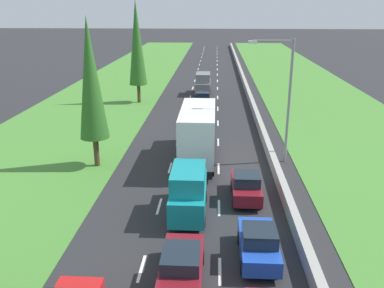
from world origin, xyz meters
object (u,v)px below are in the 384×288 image
at_px(blue_hatchback_right_lane, 258,243).
at_px(black_hatchback_centre_lane, 203,99).
at_px(teal_van_centre_lane, 189,191).
at_px(maroon_hatchback_right_lane_third, 246,186).
at_px(blue_sedan_centre_lane, 201,115).
at_px(poplar_tree_third, 137,43).
at_px(white_box_truck_centre_lane, 198,132).
at_px(poplar_tree_second, 91,80).
at_px(street_light_mast, 285,93).
at_px(maroon_sedan_centre_lane, 181,267).
at_px(grey_van_centre_lane, 203,84).

bearing_deg(blue_hatchback_right_lane, black_hatchback_centre_lane, 96.66).
distance_m(teal_van_centre_lane, maroon_hatchback_right_lane_third, 3.97).
xyz_separation_m(blue_sedan_centre_lane, poplar_tree_third, (-7.75, 8.50, 6.17)).
xyz_separation_m(white_box_truck_centre_lane, poplar_tree_second, (-7.31, -1.70, 4.16)).
bearing_deg(street_light_mast, maroon_sedan_centre_lane, -113.04).
bearing_deg(poplar_tree_second, poplar_tree_third, 91.70).
distance_m(black_hatchback_centre_lane, street_light_mast, 19.02).
bearing_deg(poplar_tree_second, maroon_sedan_centre_lane, -60.93).
bearing_deg(grey_van_centre_lane, black_hatchback_centre_lane, -88.55).
height_order(maroon_hatchback_right_lane_third, poplar_tree_second, poplar_tree_second).
relative_size(white_box_truck_centre_lane, poplar_tree_third, 0.79).
height_order(grey_van_centre_lane, street_light_mast, street_light_mast).
bearing_deg(white_box_truck_centre_lane, black_hatchback_centre_lane, 90.71).
distance_m(white_box_truck_centre_lane, maroon_hatchback_right_lane_third, 7.37).
distance_m(maroon_sedan_centre_lane, maroon_hatchback_right_lane_third, 8.82).
relative_size(maroon_hatchback_right_lane_third, poplar_tree_second, 0.37).
relative_size(blue_hatchback_right_lane, teal_van_centre_lane, 0.80).
xyz_separation_m(maroon_sedan_centre_lane, grey_van_centre_lane, (-0.31, 38.78, 0.59)).
relative_size(teal_van_centre_lane, poplar_tree_third, 0.41).
xyz_separation_m(blue_hatchback_right_lane, poplar_tree_second, (-10.61, 11.06, 5.50)).
bearing_deg(blue_sedan_centre_lane, street_light_mast, -58.62).
bearing_deg(white_box_truck_centre_lane, blue_hatchback_right_lane, -75.49).
distance_m(maroon_sedan_centre_lane, grey_van_centre_lane, 38.79).
distance_m(poplar_tree_third, street_light_mast, 23.64).
relative_size(blue_hatchback_right_lane, poplar_tree_third, 0.33).
distance_m(teal_van_centre_lane, grey_van_centre_lane, 32.66).
bearing_deg(poplar_tree_second, black_hatchback_centre_lane, 69.59).
height_order(white_box_truck_centre_lane, maroon_hatchback_right_lane_third, white_box_truck_centre_lane).
relative_size(teal_van_centre_lane, blue_sedan_centre_lane, 1.09).
xyz_separation_m(teal_van_centre_lane, maroon_hatchback_right_lane_third, (3.34, 2.07, -0.56)).
relative_size(black_hatchback_centre_lane, street_light_mast, 0.43).
height_order(grey_van_centre_lane, poplar_tree_second, poplar_tree_second).
bearing_deg(teal_van_centre_lane, white_box_truck_centre_lane, 88.84).
xyz_separation_m(blue_hatchback_right_lane, teal_van_centre_lane, (-3.48, 4.17, 0.56)).
distance_m(blue_hatchback_right_lane, poplar_tree_second, 16.29).
xyz_separation_m(black_hatchback_centre_lane, grey_van_centre_lane, (-0.17, 6.70, 0.56)).
xyz_separation_m(blue_sedan_centre_lane, black_hatchback_centre_lane, (-0.05, 6.97, 0.02)).
bearing_deg(maroon_sedan_centre_lane, white_box_truck_centre_lane, 89.69).
height_order(blue_hatchback_right_lane, black_hatchback_centre_lane, same).
distance_m(maroon_sedan_centre_lane, blue_hatchback_right_lane, 3.91).
relative_size(blue_hatchback_right_lane, white_box_truck_centre_lane, 0.41).
bearing_deg(poplar_tree_third, maroon_hatchback_right_lane_third, -66.43).
xyz_separation_m(maroon_hatchback_right_lane_third, street_light_mast, (3.01, 6.51, 4.40)).
xyz_separation_m(black_hatchback_centre_lane, maroon_hatchback_right_lane_third, (3.38, -23.88, 0.00)).
relative_size(white_box_truck_centre_lane, black_hatchback_centre_lane, 2.41).
xyz_separation_m(maroon_sedan_centre_lane, teal_van_centre_lane, (-0.09, 6.12, 0.59)).
bearing_deg(maroon_hatchback_right_lane_third, maroon_sedan_centre_lane, -111.59).
height_order(blue_hatchback_right_lane, street_light_mast, street_light_mast).
bearing_deg(blue_hatchback_right_lane, blue_sedan_centre_lane, 98.52).
bearing_deg(maroon_sedan_centre_lane, maroon_hatchback_right_lane_third, 68.41).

